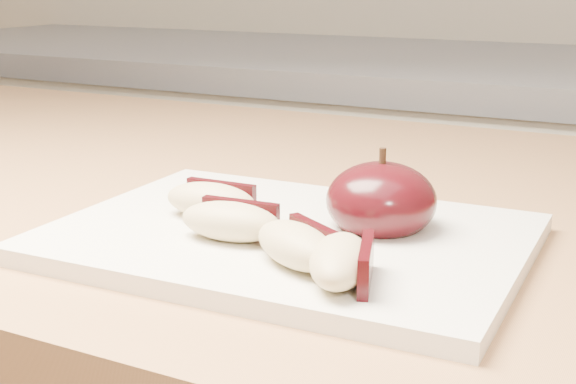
% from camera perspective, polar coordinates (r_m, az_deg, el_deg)
% --- Properties ---
extents(back_cabinet, '(2.40, 0.62, 0.94)m').
position_cam_1_polar(back_cabinet, '(1.44, 13.06, -9.58)').
color(back_cabinet, silver).
rests_on(back_cabinet, ground).
extents(cutting_board, '(0.30, 0.23, 0.01)m').
position_cam_1_polar(cutting_board, '(0.52, 0.00, -3.31)').
color(cutting_board, silver).
rests_on(cutting_board, island_counter).
extents(apple_half, '(0.08, 0.08, 0.06)m').
position_cam_1_polar(apple_half, '(0.52, 6.64, -0.62)').
color(apple_half, black).
rests_on(apple_half, cutting_board).
extents(apple_wedge_a, '(0.07, 0.03, 0.02)m').
position_cam_1_polar(apple_wedge_a, '(0.54, -5.43, -0.58)').
color(apple_wedge_a, tan).
rests_on(apple_wedge_a, cutting_board).
extents(apple_wedge_b, '(0.07, 0.04, 0.02)m').
position_cam_1_polar(apple_wedge_b, '(0.49, -4.03, -2.06)').
color(apple_wedge_b, tan).
rests_on(apple_wedge_b, cutting_board).
extents(apple_wedge_c, '(0.07, 0.06, 0.02)m').
position_cam_1_polar(apple_wedge_c, '(0.45, 0.75, -3.78)').
color(apple_wedge_c, tan).
rests_on(apple_wedge_c, cutting_board).
extents(apple_wedge_d, '(0.05, 0.07, 0.02)m').
position_cam_1_polar(apple_wedge_d, '(0.43, 3.92, -4.91)').
color(apple_wedge_d, tan).
rests_on(apple_wedge_d, cutting_board).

